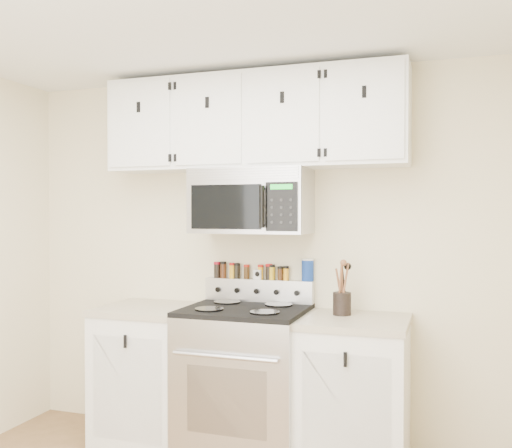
{
  "coord_description": "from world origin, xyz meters",
  "views": [
    {
      "loc": [
        1.22,
        -1.97,
        1.54
      ],
      "look_at": [
        0.07,
        1.45,
        1.48
      ],
      "focal_mm": 40.0,
      "sensor_mm": 36.0,
      "label": 1
    }
  ],
  "objects_px": {
    "utensil_crock": "(342,302)",
    "salt_canister": "(308,270)",
    "range": "(245,380)",
    "microwave": "(252,201)"
  },
  "relations": [
    {
      "from": "utensil_crock",
      "to": "salt_canister",
      "type": "relative_size",
      "value": 2.19
    },
    {
      "from": "range",
      "to": "microwave",
      "type": "xyz_separation_m",
      "value": [
        0.0,
        0.13,
        1.14
      ]
    },
    {
      "from": "salt_canister",
      "to": "range",
      "type": "bearing_deg",
      "value": -140.3
    },
    {
      "from": "range",
      "to": "microwave",
      "type": "distance_m",
      "value": 1.15
    },
    {
      "from": "utensil_crock",
      "to": "salt_canister",
      "type": "distance_m",
      "value": 0.36
    },
    {
      "from": "microwave",
      "to": "salt_canister",
      "type": "distance_m",
      "value": 0.59
    },
    {
      "from": "microwave",
      "to": "utensil_crock",
      "type": "relative_size",
      "value": 2.33
    },
    {
      "from": "utensil_crock",
      "to": "salt_canister",
      "type": "height_order",
      "value": "salt_canister"
    },
    {
      "from": "range",
      "to": "utensil_crock",
      "type": "distance_m",
      "value": 0.8
    },
    {
      "from": "microwave",
      "to": "salt_canister",
      "type": "height_order",
      "value": "microwave"
    }
  ]
}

